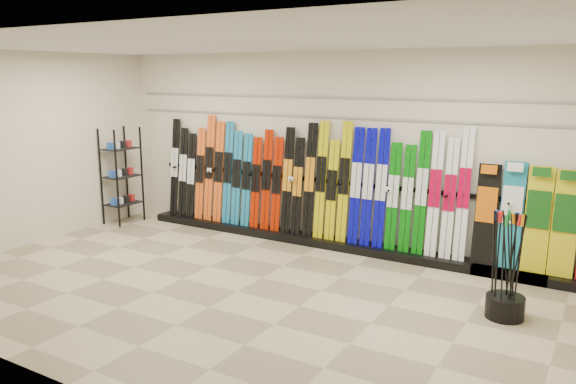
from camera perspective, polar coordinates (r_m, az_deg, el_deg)
The scene contains 12 objects.
floor at distance 7.10m, azimuth -5.19°, elevation -10.04°, with size 8.00×8.00×0.00m, color gray.
back_wall at distance 8.81m, azimuth 4.18°, elevation 4.36°, with size 8.00×8.00×0.00m, color beige.
left_wall at distance 9.58m, azimuth -25.23°, elevation 3.87°, with size 5.00×5.00×0.00m, color beige.
ceiling at distance 6.60m, azimuth -5.69°, elevation 14.91°, with size 8.00×8.00×0.00m, color silver.
ski_rack_base at distance 8.83m, azimuth 4.71°, elevation -5.21°, with size 8.00×0.40×0.12m, color black.
skis at distance 8.94m, azimuth 1.22°, elevation 1.00°, with size 5.36×0.23×1.84m.
snowboards at distance 7.93m, azimuth 24.05°, elevation -2.53°, with size 1.57×0.23×1.46m.
accessory_rack at distance 10.53m, azimuth -16.53°, elevation 1.60°, with size 0.40×0.60×1.72m, color black.
pole_bin at distance 6.76m, azimuth 21.16°, elevation -10.82°, with size 0.42×0.42×0.25m, color black.
ski_poles at distance 6.59m, azimuth 21.32°, elevation -6.94°, with size 0.35×0.30×1.18m.
slatwall_rail_0 at distance 8.74m, azimuth 4.17°, elevation 7.60°, with size 7.60×0.02×0.03m, color gray.
slatwall_rail_1 at distance 8.73m, azimuth 4.20°, elevation 9.56°, with size 7.60×0.02×0.03m, color gray.
Camera 1 is at (3.89, -5.33, 2.63)m, focal length 35.00 mm.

